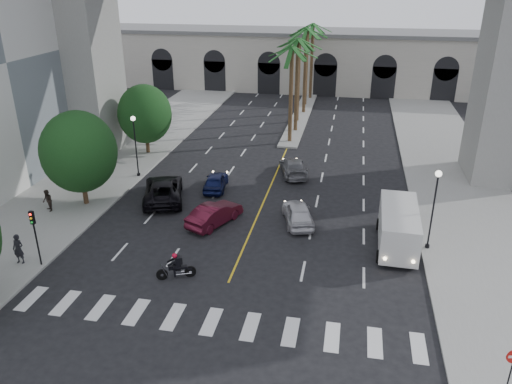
% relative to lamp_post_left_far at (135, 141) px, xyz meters
% --- Properties ---
extents(ground, '(140.00, 140.00, 0.00)m').
position_rel_lamp_post_left_far_xyz_m(ground, '(11.40, -16.00, -3.22)').
color(ground, black).
rests_on(ground, ground).
extents(sidewalk_left, '(8.00, 100.00, 0.15)m').
position_rel_lamp_post_left_far_xyz_m(sidewalk_left, '(-3.60, -1.00, -3.15)').
color(sidewalk_left, gray).
rests_on(sidewalk_left, ground).
extents(sidewalk_right, '(8.00, 100.00, 0.15)m').
position_rel_lamp_post_left_far_xyz_m(sidewalk_right, '(26.40, -1.00, -3.15)').
color(sidewalk_right, gray).
rests_on(sidewalk_right, ground).
extents(median, '(2.00, 24.00, 0.20)m').
position_rel_lamp_post_left_far_xyz_m(median, '(11.40, 22.00, -3.12)').
color(median, gray).
rests_on(median, ground).
extents(pier_building, '(71.00, 10.50, 8.50)m').
position_rel_lamp_post_left_far_xyz_m(pier_building, '(11.40, 39.00, 1.04)').
color(pier_building, '#B3AFA1').
rests_on(pier_building, ground).
extents(palm_a, '(3.20, 3.20, 10.30)m').
position_rel_lamp_post_left_far_xyz_m(palm_a, '(11.40, 12.00, 5.88)').
color(palm_a, '#47331E').
rests_on(palm_a, ground).
extents(palm_b, '(3.20, 3.20, 10.60)m').
position_rel_lamp_post_left_far_xyz_m(palm_b, '(11.50, 16.00, 6.15)').
color(palm_b, '#47331E').
rests_on(palm_b, ground).
extents(palm_c, '(3.20, 3.20, 10.10)m').
position_rel_lamp_post_left_far_xyz_m(palm_c, '(11.20, 20.00, 5.69)').
color(palm_c, '#47331E').
rests_on(palm_c, ground).
extents(palm_d, '(3.20, 3.20, 10.90)m').
position_rel_lamp_post_left_far_xyz_m(palm_d, '(11.55, 24.00, 6.43)').
color(palm_d, '#47331E').
rests_on(palm_d, ground).
extents(palm_e, '(3.20, 3.20, 10.40)m').
position_rel_lamp_post_left_far_xyz_m(palm_e, '(11.30, 28.00, 5.97)').
color(palm_e, '#47331E').
rests_on(palm_e, ground).
extents(palm_f, '(3.20, 3.20, 10.70)m').
position_rel_lamp_post_left_far_xyz_m(palm_f, '(11.60, 32.00, 6.24)').
color(palm_f, '#47331E').
rests_on(palm_f, ground).
extents(street_tree_mid, '(5.44, 5.44, 7.21)m').
position_rel_lamp_post_left_far_xyz_m(street_tree_mid, '(-1.60, -6.00, 0.99)').
color(street_tree_mid, '#382616').
rests_on(street_tree_mid, ground).
extents(street_tree_far, '(5.04, 5.04, 6.68)m').
position_rel_lamp_post_left_far_xyz_m(street_tree_far, '(-1.60, 6.00, 0.68)').
color(street_tree_far, '#382616').
rests_on(street_tree_far, ground).
extents(lamp_post_left_far, '(0.40, 0.40, 5.35)m').
position_rel_lamp_post_left_far_xyz_m(lamp_post_left_far, '(0.00, 0.00, 0.00)').
color(lamp_post_left_far, black).
rests_on(lamp_post_left_far, ground).
extents(lamp_post_right, '(0.40, 0.40, 5.35)m').
position_rel_lamp_post_left_far_xyz_m(lamp_post_right, '(22.80, -8.00, 0.00)').
color(lamp_post_right, black).
rests_on(lamp_post_right, ground).
extents(traffic_signal_far, '(0.25, 0.18, 3.65)m').
position_rel_lamp_post_left_far_xyz_m(traffic_signal_far, '(0.10, -14.50, -0.71)').
color(traffic_signal_far, black).
rests_on(traffic_signal_far, ground).
extents(motorcycle_rider, '(2.14, 0.98, 1.63)m').
position_rel_lamp_post_left_far_xyz_m(motorcycle_rider, '(8.44, -14.09, -2.48)').
color(motorcycle_rider, black).
rests_on(motorcycle_rider, ground).
extents(car_a, '(2.94, 4.77, 1.52)m').
position_rel_lamp_post_left_far_xyz_m(car_a, '(14.36, -5.90, -2.46)').
color(car_a, silver).
rests_on(car_a, ground).
extents(car_b, '(3.32, 4.80, 1.50)m').
position_rel_lamp_post_left_far_xyz_m(car_b, '(8.72, -7.15, -2.47)').
color(car_b, '#4A0E1E').
rests_on(car_b, ground).
extents(car_c, '(4.61, 6.69, 1.70)m').
position_rel_lamp_post_left_far_xyz_m(car_c, '(3.79, -3.99, -2.37)').
color(car_c, black).
rests_on(car_c, ground).
extents(car_d, '(3.21, 5.24, 1.42)m').
position_rel_lamp_post_left_far_xyz_m(car_d, '(12.90, 3.13, -2.51)').
color(car_d, slate).
rests_on(car_d, ground).
extents(car_e, '(2.04, 4.22, 1.39)m').
position_rel_lamp_post_left_far_xyz_m(car_e, '(7.18, -1.24, -2.53)').
color(car_e, '#0D143E').
rests_on(car_e, ground).
extents(cargo_van, '(2.60, 6.17, 2.60)m').
position_rel_lamp_post_left_far_xyz_m(cargo_van, '(20.90, -8.06, -1.77)').
color(cargo_van, silver).
rests_on(cargo_van, ground).
extents(pedestrian_a, '(0.68, 0.45, 1.85)m').
position_rel_lamp_post_left_far_xyz_m(pedestrian_a, '(-1.20, -14.55, -2.15)').
color(pedestrian_a, black).
rests_on(pedestrian_a, sidewalk_left).
extents(pedestrian_b, '(1.00, 0.99, 1.63)m').
position_rel_lamp_post_left_far_xyz_m(pedestrian_b, '(-3.57, -7.79, -2.25)').
color(pedestrian_b, black).
rests_on(pedestrian_b, sidewalk_left).
extents(do_not_enter_sign, '(0.66, 0.19, 2.75)m').
position_rel_lamp_post_left_far_xyz_m(do_not_enter_sign, '(24.40, -20.20, -1.23)').
color(do_not_enter_sign, black).
rests_on(do_not_enter_sign, ground).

